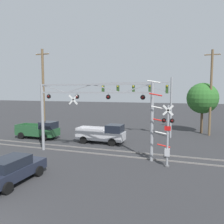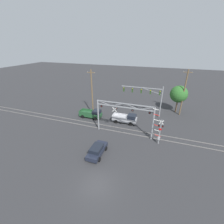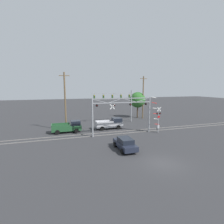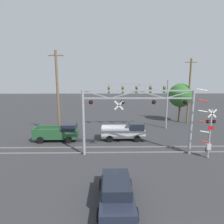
{
  "view_description": "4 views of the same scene",
  "coord_description": "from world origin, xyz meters",
  "views": [
    {
      "loc": [
        7.5,
        -5.01,
        5.45
      ],
      "look_at": [
        1.23,
        13.34,
        3.61
      ],
      "focal_mm": 35.0,
      "sensor_mm": 36.0,
      "label": 1
    },
    {
      "loc": [
        5.79,
        -11.19,
        15.4
      ],
      "look_at": [
        -2.21,
        11.66,
        4.2
      ],
      "focal_mm": 24.0,
      "sensor_mm": 36.0,
      "label": 2
    },
    {
      "loc": [
        -10.37,
        -14.73,
        7.96
      ],
      "look_at": [
        -1.35,
        13.19,
        3.65
      ],
      "focal_mm": 28.0,
      "sensor_mm": 36.0,
      "label": 3
    },
    {
      "loc": [
        -2.67,
        -3.89,
        6.8
      ],
      "look_at": [
        -2.35,
        13.36,
        3.82
      ],
      "focal_mm": 28.0,
      "sensor_mm": 36.0,
      "label": 4
    }
  ],
  "objects": [
    {
      "name": "rail_track_near",
      "position": [
        0.0,
        12.1,
        0.05
      ],
      "size": [
        80.0,
        0.08,
        0.1
      ],
      "primitive_type": "cube",
      "color": "gray",
      "rests_on": "ground_plane"
    },
    {
      "name": "traffic_signal_span",
      "position": [
        3.17,
        21.21,
        5.0
      ],
      "size": [
        9.1,
        0.39,
        7.09
      ],
      "color": "gray",
      "rests_on": "ground_plane"
    },
    {
      "name": "utility_pole_left",
      "position": [
        -8.78,
        17.18,
        5.36
      ],
      "size": [
        1.8,
        0.28,
        10.42
      ],
      "color": "brown",
      "rests_on": "ground_plane"
    },
    {
      "name": "pickup_truck_following",
      "position": [
        -8.52,
        15.85,
        0.96
      ],
      "size": [
        4.99,
        2.08,
        2.02
      ],
      "color": "#23512D",
      "rests_on": "ground_plane"
    },
    {
      "name": "pickup_truck_lead",
      "position": [
        -0.72,
        16.13,
        0.96
      ],
      "size": [
        5.08,
        2.08,
        2.02
      ],
      "color": "#B7B7BC",
      "rests_on": "ground_plane"
    },
    {
      "name": "crossing_signal_mast",
      "position": [
        6.18,
        10.88,
        2.28
      ],
      "size": [
        1.97,
        0.35,
        6.26
      ],
      "color": "gray",
      "rests_on": "ground_plane"
    },
    {
      "name": "utility_pole_right",
      "position": [
        10.28,
        24.12,
        5.37
      ],
      "size": [
        1.8,
        0.28,
        10.44
      ],
      "color": "brown",
      "rests_on": "ground_plane"
    },
    {
      "name": "sedan_waiting",
      "position": [
        -2.26,
        5.0,
        0.79
      ],
      "size": [
        2.03,
        4.38,
        1.55
      ],
      "color": "#1E2333",
      "rests_on": "ground_plane"
    },
    {
      "name": "crossing_gantry",
      "position": [
        -0.01,
        11.81,
        4.07
      ],
      "size": [
        10.29,
        0.29,
        6.1
      ],
      "color": "gray",
      "rests_on": "ground_plane"
    },
    {
      "name": "rail_track_far",
      "position": [
        0.0,
        13.53,
        0.05
      ],
      "size": [
        80.0,
        0.08,
        0.1
      ],
      "primitive_type": "cube",
      "color": "gray",
      "rests_on": "ground_plane"
    },
    {
      "name": "background_tree_beyond_span",
      "position": [
        9.46,
        25.43,
        4.55
      ],
      "size": [
        3.96,
        3.96,
        6.55
      ],
      "color": "brown",
      "rests_on": "ground_plane"
    }
  ]
}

